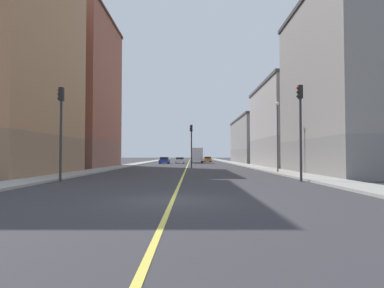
{
  "coord_description": "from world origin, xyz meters",
  "views": [
    {
      "loc": [
        0.75,
        -12.63,
        1.77
      ],
      "look_at": [
        0.69,
        44.99,
        3.7
      ],
      "focal_mm": 30.45,
      "sensor_mm": 36.0,
      "label": 1
    }
  ],
  "objects": [
    {
      "name": "car_orange",
      "position": [
        4.66,
        69.97,
        0.66
      ],
      "size": [
        1.97,
        4.58,
        1.32
      ],
      "color": "orange",
      "rests_on": "ground"
    },
    {
      "name": "car_white",
      "position": [
        -1.84,
        56.34,
        0.62
      ],
      "size": [
        1.97,
        4.23,
        1.25
      ],
      "color": "white",
      "rests_on": "ground"
    },
    {
      "name": "sidewalk_right",
      "position": [
        -9.7,
        49.0,
        0.07
      ],
      "size": [
        2.59,
        168.0,
        0.15
      ],
      "primitive_type": "cube",
      "color": "#9E9B93",
      "rests_on": "ground"
    },
    {
      "name": "traffic_light_median_far",
      "position": [
        0.66,
        30.65,
        3.75
      ],
      "size": [
        0.4,
        0.32,
        5.78
      ],
      "color": "#2D2D2D",
      "rests_on": "ground"
    },
    {
      "name": "box_truck",
      "position": [
        1.81,
        58.87,
        1.72
      ],
      "size": [
        2.55,
        7.9,
        3.25
      ],
      "color": "navy",
      "rests_on": "ground"
    },
    {
      "name": "lane_center_stripe",
      "position": [
        0.0,
        49.0,
        0.01
      ],
      "size": [
        0.16,
        154.0,
        0.01
      ],
      "primitive_type": "cube",
      "color": "#E5D14C",
      "rests_on": "ground"
    },
    {
      "name": "traffic_light_left_near",
      "position": [
        7.99,
        9.01,
        4.14
      ],
      "size": [
        0.4,
        0.32,
        6.44
      ],
      "color": "#2D2D2D",
      "rests_on": "ground"
    },
    {
      "name": "car_blue",
      "position": [
        -4.84,
        53.23,
        0.65
      ],
      "size": [
        1.93,
        4.27,
        1.34
      ],
      "color": "#23389E",
      "rests_on": "ground"
    },
    {
      "name": "building_left_mid",
      "position": [
        15.18,
        35.6,
        6.13
      ],
      "size": [
        8.66,
        18.46,
        12.24
      ],
      "color": "gray",
      "rests_on": "ground"
    },
    {
      "name": "traffic_light_right_near",
      "position": [
        -8.02,
        9.01,
        4.05
      ],
      "size": [
        0.4,
        0.32,
        6.28
      ],
      "color": "#2D2D2D",
      "rests_on": "ground"
    },
    {
      "name": "sidewalk_left",
      "position": [
        9.7,
        49.0,
        0.07
      ],
      "size": [
        2.59,
        168.0,
        0.15
      ],
      "primitive_type": "cube",
      "color": "#9E9B93",
      "rests_on": "ground"
    },
    {
      "name": "building_left_far",
      "position": [
        15.18,
        60.74,
        5.01
      ],
      "size": [
        8.66,
        25.72,
        9.99
      ],
      "color": "slate",
      "rests_on": "ground"
    },
    {
      "name": "building_right_corner",
      "position": [
        -15.18,
        15.61,
        9.81
      ],
      "size": [
        8.66,
        15.01,
        19.6
      ],
      "color": "#8F6B4F",
      "rests_on": "ground"
    },
    {
      "name": "building_right_midblock",
      "position": [
        -15.18,
        33.51,
        10.82
      ],
      "size": [
        8.66,
        15.98,
        21.62
      ],
      "color": "brown",
      "rests_on": "ground"
    },
    {
      "name": "building_left_near",
      "position": [
        15.18,
        17.01,
        8.17
      ],
      "size": [
        8.66,
        16.29,
        16.32
      ],
      "color": "slate",
      "rests_on": "ground"
    },
    {
      "name": "ground_plane",
      "position": [
        0.0,
        0.0,
        0.0
      ],
      "size": [
        400.0,
        400.0,
        0.0
      ],
      "primitive_type": "plane",
      "color": "#353337",
      "rests_on": "ground"
    },
    {
      "name": "street_lamp_left_near",
      "position": [
        9.0,
        18.68,
        4.28
      ],
      "size": [
        0.36,
        0.36,
        6.77
      ],
      "color": "#4C4C51",
      "rests_on": "ground"
    }
  ]
}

